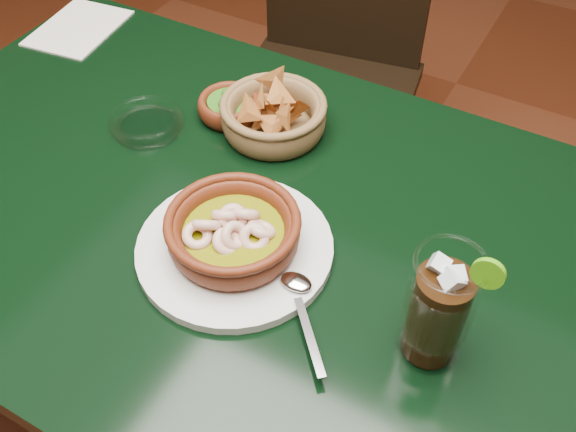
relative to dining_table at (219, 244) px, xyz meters
The scene contains 9 objects.
ground 0.65m from the dining_table, ahead, with size 7.00×7.00×0.00m, color #471C0C.
dining_table is the anchor object (origin of this frame).
dining_chair 0.74m from the dining_table, 101.76° to the left, with size 0.51×0.51×0.95m.
shrimp_plate 0.17m from the dining_table, 39.98° to the right, with size 0.35×0.28×0.08m.
chip_basket 0.23m from the dining_table, 91.36° to the left, with size 0.21×0.21×0.13m.
guacamole_ramekin 0.24m from the dining_table, 115.98° to the left, with size 0.13×0.13×0.04m.
cola_drink 0.43m from the dining_table, 12.52° to the right, with size 0.17×0.17×0.19m.
glass_ashtray 0.24m from the dining_table, 155.31° to the left, with size 0.14×0.14×0.03m.
paper_menu 0.60m from the dining_table, 151.81° to the left, with size 0.17×0.21×0.00m.
Camera 1 is at (0.43, -0.54, 1.45)m, focal length 40.00 mm.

